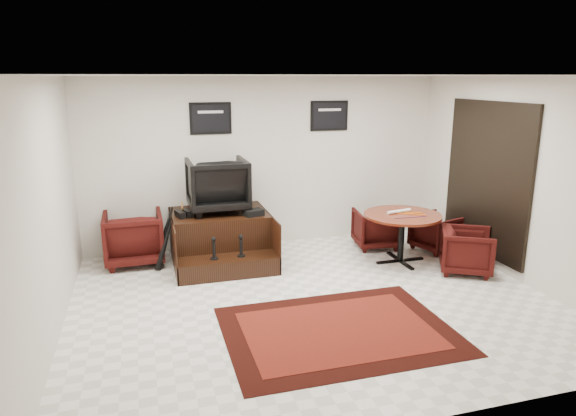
% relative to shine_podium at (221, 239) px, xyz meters
% --- Properties ---
extents(ground, '(6.00, 6.00, 0.00)m').
position_rel_shine_podium_xyz_m(ground, '(0.90, -1.82, -0.35)').
color(ground, white).
rests_on(ground, ground).
extents(room_shell, '(6.02, 5.02, 2.81)m').
position_rel_shine_podium_xyz_m(room_shell, '(1.31, -1.70, 1.43)').
color(room_shell, silver).
rests_on(room_shell, ground).
extents(area_rug, '(2.55, 1.91, 0.01)m').
position_rel_shine_podium_xyz_m(area_rug, '(0.91, -2.66, -0.34)').
color(area_rug, black).
rests_on(area_rug, ground).
extents(shine_podium, '(1.48, 1.52, 0.76)m').
position_rel_shine_podium_xyz_m(shine_podium, '(0.00, 0.00, 0.00)').
color(shine_podium, black).
rests_on(shine_podium, ground).
extents(shine_chair, '(0.89, 0.84, 0.91)m').
position_rel_shine_podium_xyz_m(shine_chair, '(0.00, 0.15, 0.87)').
color(shine_chair, black).
rests_on(shine_chair, shine_podium).
extents(shoes_pair, '(0.27, 0.30, 0.09)m').
position_rel_shine_podium_xyz_m(shoes_pair, '(-0.54, -0.04, 0.46)').
color(shoes_pair, black).
rests_on(shoes_pair, shine_podium).
extents(polish_kit, '(0.32, 0.25, 0.10)m').
position_rel_shine_podium_xyz_m(polish_kit, '(0.47, -0.27, 0.46)').
color(polish_kit, black).
rests_on(polish_kit, shine_podium).
extents(umbrella_black, '(0.30, 0.11, 0.80)m').
position_rel_shine_podium_xyz_m(umbrella_black, '(-0.85, -0.16, 0.05)').
color(umbrella_black, black).
rests_on(umbrella_black, ground).
extents(umbrella_hooked, '(0.35, 0.13, 0.94)m').
position_rel_shine_podium_xyz_m(umbrella_hooked, '(-0.84, 0.04, 0.12)').
color(umbrella_hooked, black).
rests_on(umbrella_hooked, ground).
extents(armchair_side, '(0.87, 0.81, 0.88)m').
position_rel_shine_podium_xyz_m(armchair_side, '(-1.29, 0.26, 0.09)').
color(armchair_side, black).
rests_on(armchair_side, ground).
extents(meeting_table, '(1.17, 1.17, 0.76)m').
position_rel_shine_podium_xyz_m(meeting_table, '(2.66, -0.83, 0.32)').
color(meeting_table, '#411709').
rests_on(meeting_table, ground).
extents(table_chair_back, '(0.78, 0.74, 0.71)m').
position_rel_shine_podium_xyz_m(table_chair_back, '(2.61, -0.06, 0.00)').
color(table_chair_back, black).
rests_on(table_chair_back, ground).
extents(table_chair_window, '(0.78, 0.80, 0.67)m').
position_rel_shine_podium_xyz_m(table_chair_window, '(3.50, -0.47, -0.02)').
color(table_chair_window, black).
rests_on(table_chair_window, ground).
extents(table_chair_corner, '(0.91, 0.93, 0.72)m').
position_rel_shine_podium_xyz_m(table_chair_corner, '(3.38, -1.48, 0.01)').
color(table_chair_corner, black).
rests_on(table_chair_corner, ground).
extents(paper_roll, '(0.42, 0.12, 0.05)m').
position_rel_shine_podium_xyz_m(paper_roll, '(2.64, -0.75, 0.44)').
color(paper_roll, silver).
rests_on(paper_roll, meeting_table).
extents(table_clutter, '(0.56, 0.37, 0.01)m').
position_rel_shine_podium_xyz_m(table_clutter, '(2.75, -0.88, 0.42)').
color(table_clutter, orange).
rests_on(table_clutter, meeting_table).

